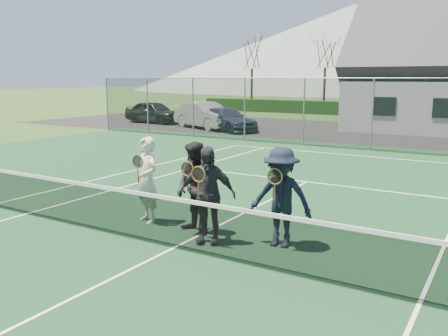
{
  "coord_description": "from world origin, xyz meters",
  "views": [
    {
      "loc": [
        4.93,
        -6.39,
        3.01
      ],
      "look_at": [
        0.14,
        1.5,
        1.25
      ],
      "focal_mm": 38.0,
      "sensor_mm": 36.0,
      "label": 1
    }
  ],
  "objects_px": {
    "car_a": "(154,112)",
    "car_b": "(206,115)",
    "tennis_net": "(173,220)",
    "player_b": "(196,189)",
    "car_c": "(226,120)",
    "player_c": "(207,195)",
    "player_d": "(281,197)",
    "player_a": "(147,180)"
  },
  "relations": [
    {
      "from": "car_b",
      "to": "player_c",
      "type": "height_order",
      "value": "player_c"
    },
    {
      "from": "car_a",
      "to": "car_b",
      "type": "distance_m",
      "value": 5.02
    },
    {
      "from": "player_c",
      "to": "car_b",
      "type": "bearing_deg",
      "value": 123.53
    },
    {
      "from": "car_b",
      "to": "car_c",
      "type": "bearing_deg",
      "value": -84.21
    },
    {
      "from": "car_a",
      "to": "car_b",
      "type": "height_order",
      "value": "car_b"
    },
    {
      "from": "car_c",
      "to": "player_d",
      "type": "xyz_separation_m",
      "value": [
        10.64,
        -15.81,
        0.27
      ]
    },
    {
      "from": "car_c",
      "to": "tennis_net",
      "type": "bearing_deg",
      "value": -129.43
    },
    {
      "from": "car_b",
      "to": "player_b",
      "type": "relative_size",
      "value": 2.65
    },
    {
      "from": "player_d",
      "to": "player_b",
      "type": "bearing_deg",
      "value": -172.75
    },
    {
      "from": "player_c",
      "to": "player_d",
      "type": "relative_size",
      "value": 1.0
    },
    {
      "from": "tennis_net",
      "to": "player_a",
      "type": "height_order",
      "value": "player_a"
    },
    {
      "from": "car_b",
      "to": "player_d",
      "type": "bearing_deg",
      "value": -121.09
    },
    {
      "from": "player_d",
      "to": "player_a",
      "type": "bearing_deg",
      "value": -177.8
    },
    {
      "from": "car_b",
      "to": "tennis_net",
      "type": "xyz_separation_m",
      "value": [
        10.82,
        -17.41,
        -0.25
      ]
    },
    {
      "from": "tennis_net",
      "to": "player_d",
      "type": "distance_m",
      "value": 1.95
    },
    {
      "from": "tennis_net",
      "to": "player_b",
      "type": "bearing_deg",
      "value": 98.09
    },
    {
      "from": "car_a",
      "to": "car_b",
      "type": "bearing_deg",
      "value": -97.99
    },
    {
      "from": "car_c",
      "to": "tennis_net",
      "type": "distance_m",
      "value": 19.2
    },
    {
      "from": "car_b",
      "to": "player_b",
      "type": "distance_m",
      "value": 19.67
    },
    {
      "from": "car_a",
      "to": "player_d",
      "type": "distance_m",
      "value": 24.52
    },
    {
      "from": "car_c",
      "to": "player_c",
      "type": "bearing_deg",
      "value": -127.7
    },
    {
      "from": "player_c",
      "to": "player_d",
      "type": "bearing_deg",
      "value": 23.1
    },
    {
      "from": "player_b",
      "to": "player_d",
      "type": "height_order",
      "value": "same"
    },
    {
      "from": "car_b",
      "to": "tennis_net",
      "type": "height_order",
      "value": "car_b"
    },
    {
      "from": "player_a",
      "to": "player_d",
      "type": "xyz_separation_m",
      "value": [
        2.98,
        0.11,
        -0.0
      ]
    },
    {
      "from": "player_c",
      "to": "player_b",
      "type": "bearing_deg",
      "value": 145.92
    },
    {
      "from": "car_a",
      "to": "player_c",
      "type": "distance_m",
      "value": 24.06
    },
    {
      "from": "player_a",
      "to": "car_b",
      "type": "bearing_deg",
      "value": 119.78
    },
    {
      "from": "car_c",
      "to": "player_b",
      "type": "xyz_separation_m",
      "value": [
        8.95,
        -16.02,
        0.27
      ]
    },
    {
      "from": "car_c",
      "to": "player_c",
      "type": "xyz_separation_m",
      "value": [
        9.41,
        -16.33,
        0.27
      ]
    },
    {
      "from": "car_a",
      "to": "car_b",
      "type": "xyz_separation_m",
      "value": [
        4.89,
        -1.11,
        0.05
      ]
    },
    {
      "from": "car_c",
      "to": "player_c",
      "type": "relative_size",
      "value": 2.48
    },
    {
      "from": "car_a",
      "to": "player_b",
      "type": "distance_m",
      "value": 23.52
    },
    {
      "from": "car_b",
      "to": "player_a",
      "type": "distance_m",
      "value": 18.91
    },
    {
      "from": "player_b",
      "to": "car_b",
      "type": "bearing_deg",
      "value": 122.92
    },
    {
      "from": "tennis_net",
      "to": "player_c",
      "type": "xyz_separation_m",
      "value": [
        0.33,
        0.59,
        0.38
      ]
    },
    {
      "from": "car_b",
      "to": "car_c",
      "type": "xyz_separation_m",
      "value": [
        1.74,
        -0.5,
        -0.14
      ]
    },
    {
      "from": "car_a",
      "to": "player_b",
      "type": "xyz_separation_m",
      "value": [
        15.58,
        -17.62,
        0.18
      ]
    },
    {
      "from": "car_b",
      "to": "player_a",
      "type": "relative_size",
      "value": 2.65
    },
    {
      "from": "player_a",
      "to": "player_c",
      "type": "xyz_separation_m",
      "value": [
        1.76,
        -0.41,
        -0.0
      ]
    },
    {
      "from": "player_a",
      "to": "car_c",
      "type": "bearing_deg",
      "value": 115.68
    },
    {
      "from": "tennis_net",
      "to": "player_d",
      "type": "bearing_deg",
      "value": 35.46
    }
  ]
}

